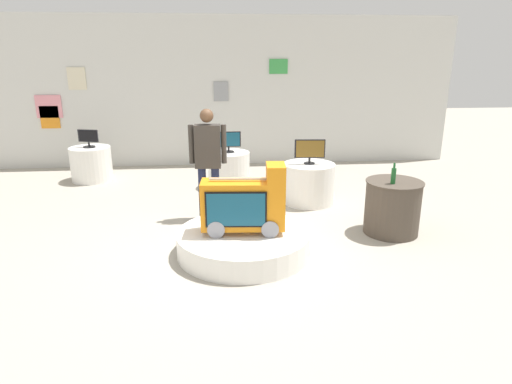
{
  "coord_description": "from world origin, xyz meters",
  "views": [
    {
      "loc": [
        -0.24,
        -5.35,
        2.42
      ],
      "look_at": [
        0.27,
        0.2,
        0.68
      ],
      "focal_mm": 30.84,
      "sensor_mm": 36.0,
      "label": 1
    }
  ],
  "objects_px": {
    "shopper_browsing_near_truck": "(208,156)",
    "display_pedestal_center_rear": "(91,164)",
    "display_pedestal_right_rear": "(309,183)",
    "tv_on_center_rear": "(88,138)",
    "tv_on_left_rear": "(228,141)",
    "side_table_round": "(392,207)",
    "display_pedestal_left_rear": "(229,170)",
    "bottle_on_side_table": "(393,175)",
    "tv_on_right_rear": "(310,150)",
    "novelty_firetruck_tv": "(245,205)",
    "main_display_pedestal": "(243,242)"
  },
  "relations": [
    {
      "from": "main_display_pedestal",
      "to": "bottle_on_side_table",
      "type": "relative_size",
      "value": 5.85
    },
    {
      "from": "novelty_firetruck_tv",
      "to": "shopper_browsing_near_truck",
      "type": "distance_m",
      "value": 1.44
    },
    {
      "from": "bottle_on_side_table",
      "to": "tv_on_center_rear",
      "type": "bearing_deg",
      "value": 145.61
    },
    {
      "from": "display_pedestal_right_rear",
      "to": "shopper_browsing_near_truck",
      "type": "height_order",
      "value": "shopper_browsing_near_truck"
    },
    {
      "from": "display_pedestal_left_rear",
      "to": "tv_on_left_rear",
      "type": "relative_size",
      "value": 1.72
    },
    {
      "from": "side_table_round",
      "to": "display_pedestal_left_rear",
      "type": "bearing_deg",
      "value": 131.47
    },
    {
      "from": "novelty_firetruck_tv",
      "to": "tv_on_right_rear",
      "type": "relative_size",
      "value": 2.06
    },
    {
      "from": "novelty_firetruck_tv",
      "to": "display_pedestal_left_rear",
      "type": "relative_size",
      "value": 1.33
    },
    {
      "from": "display_pedestal_center_rear",
      "to": "tv_on_right_rear",
      "type": "relative_size",
      "value": 1.57
    },
    {
      "from": "tv_on_center_rear",
      "to": "main_display_pedestal",
      "type": "bearing_deg",
      "value": -52.8
    },
    {
      "from": "display_pedestal_right_rear",
      "to": "tv_on_center_rear",
      "type": "bearing_deg",
      "value": 156.43
    },
    {
      "from": "main_display_pedestal",
      "to": "tv_on_right_rear",
      "type": "height_order",
      "value": "tv_on_right_rear"
    },
    {
      "from": "display_pedestal_center_rear",
      "to": "display_pedestal_left_rear",
      "type": "bearing_deg",
      "value": -14.88
    },
    {
      "from": "display_pedestal_center_rear",
      "to": "tv_on_right_rear",
      "type": "xyz_separation_m",
      "value": [
        4.05,
        -1.78,
        0.57
      ]
    },
    {
      "from": "display_pedestal_right_rear",
      "to": "bottle_on_side_table",
      "type": "bearing_deg",
      "value": -62.51
    },
    {
      "from": "display_pedestal_right_rear",
      "to": "tv_on_right_rear",
      "type": "height_order",
      "value": "tv_on_right_rear"
    },
    {
      "from": "tv_on_left_rear",
      "to": "bottle_on_side_table",
      "type": "xyz_separation_m",
      "value": [
        2.13,
        -2.6,
        -0.02
      ]
    },
    {
      "from": "shopper_browsing_near_truck",
      "to": "display_pedestal_center_rear",
      "type": "bearing_deg",
      "value": 134.84
    },
    {
      "from": "main_display_pedestal",
      "to": "tv_on_center_rear",
      "type": "relative_size",
      "value": 4.15
    },
    {
      "from": "main_display_pedestal",
      "to": "display_pedestal_center_rear",
      "type": "xyz_separation_m",
      "value": [
        -2.81,
        3.71,
        0.19
      ]
    },
    {
      "from": "tv_on_left_rear",
      "to": "side_table_round",
      "type": "relative_size",
      "value": 0.58
    },
    {
      "from": "tv_on_center_rear",
      "to": "display_pedestal_right_rear",
      "type": "xyz_separation_m",
      "value": [
        4.05,
        -1.77,
        -0.52
      ]
    },
    {
      "from": "display_pedestal_right_rear",
      "to": "bottle_on_side_table",
      "type": "distance_m",
      "value": 1.84
    },
    {
      "from": "display_pedestal_center_rear",
      "to": "display_pedestal_right_rear",
      "type": "height_order",
      "value": "same"
    },
    {
      "from": "display_pedestal_left_rear",
      "to": "tv_on_right_rear",
      "type": "relative_size",
      "value": 1.55
    },
    {
      "from": "display_pedestal_center_rear",
      "to": "side_table_round",
      "type": "xyz_separation_m",
      "value": [
        4.94,
        -3.23,
        0.05
      ]
    },
    {
      "from": "display_pedestal_center_rear",
      "to": "side_table_round",
      "type": "relative_size",
      "value": 1.01
    },
    {
      "from": "novelty_firetruck_tv",
      "to": "shopper_browsing_near_truck",
      "type": "relative_size",
      "value": 0.62
    },
    {
      "from": "tv_on_left_rear",
      "to": "side_table_round",
      "type": "xyz_separation_m",
      "value": [
        2.21,
        -2.49,
        -0.51
      ]
    },
    {
      "from": "display_pedestal_right_rear",
      "to": "main_display_pedestal",
      "type": "bearing_deg",
      "value": -122.59
    },
    {
      "from": "display_pedestal_center_rear",
      "to": "bottle_on_side_table",
      "type": "bearing_deg",
      "value": -34.42
    },
    {
      "from": "main_display_pedestal",
      "to": "display_pedestal_left_rear",
      "type": "height_order",
      "value": "display_pedestal_left_rear"
    },
    {
      "from": "side_table_round",
      "to": "shopper_browsing_near_truck",
      "type": "xyz_separation_m",
      "value": [
        -2.57,
        0.83,
        0.59
      ]
    },
    {
      "from": "novelty_firetruck_tv",
      "to": "tv_on_left_rear",
      "type": "bearing_deg",
      "value": 91.91
    },
    {
      "from": "novelty_firetruck_tv",
      "to": "display_pedestal_center_rear",
      "type": "bearing_deg",
      "value": 127.31
    },
    {
      "from": "display_pedestal_right_rear",
      "to": "bottle_on_side_table",
      "type": "height_order",
      "value": "bottle_on_side_table"
    },
    {
      "from": "display_pedestal_left_rear",
      "to": "novelty_firetruck_tv",
      "type": "bearing_deg",
      "value": -88.09
    },
    {
      "from": "tv_on_left_rear",
      "to": "display_pedestal_right_rear",
      "type": "relative_size",
      "value": 0.52
    },
    {
      "from": "tv_on_center_rear",
      "to": "bottle_on_side_table",
      "type": "xyz_separation_m",
      "value": [
        4.87,
        -3.33,
        0.01
      ]
    },
    {
      "from": "display_pedestal_center_rear",
      "to": "bottle_on_side_table",
      "type": "xyz_separation_m",
      "value": [
        4.87,
        -3.34,
        0.54
      ]
    },
    {
      "from": "tv_on_right_rear",
      "to": "bottle_on_side_table",
      "type": "bearing_deg",
      "value": -62.45
    },
    {
      "from": "display_pedestal_left_rear",
      "to": "shopper_browsing_near_truck",
      "type": "bearing_deg",
      "value": -102.11
    },
    {
      "from": "main_display_pedestal",
      "to": "novelty_firetruck_tv",
      "type": "relative_size",
      "value": 1.6
    },
    {
      "from": "display_pedestal_left_rear",
      "to": "tv_on_center_rear",
      "type": "relative_size",
      "value": 1.95
    },
    {
      "from": "main_display_pedestal",
      "to": "display_pedestal_right_rear",
      "type": "height_order",
      "value": "display_pedestal_right_rear"
    },
    {
      "from": "tv_on_left_rear",
      "to": "tv_on_right_rear",
      "type": "height_order",
      "value": "tv_on_right_rear"
    },
    {
      "from": "side_table_round",
      "to": "display_pedestal_right_rear",
      "type": "bearing_deg",
      "value": 121.46
    },
    {
      "from": "side_table_round",
      "to": "shopper_browsing_near_truck",
      "type": "bearing_deg",
      "value": 161.98
    },
    {
      "from": "display_pedestal_center_rear",
      "to": "display_pedestal_right_rear",
      "type": "bearing_deg",
      "value": -23.61
    },
    {
      "from": "novelty_firetruck_tv",
      "to": "main_display_pedestal",
      "type": "bearing_deg",
      "value": 157.55
    }
  ]
}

